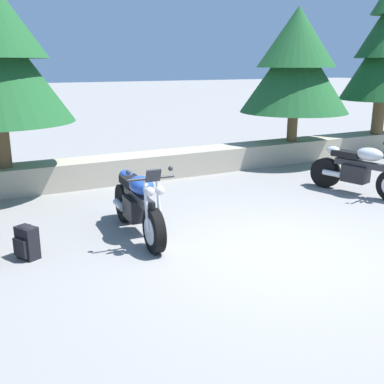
{
  "coord_description": "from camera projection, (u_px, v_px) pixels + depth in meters",
  "views": [
    {
      "loc": [
        -3.77,
        -4.69,
        2.52
      ],
      "look_at": [
        -0.73,
        1.2,
        0.65
      ],
      "focal_mm": 42.87,
      "sensor_mm": 36.0,
      "label": 1
    }
  ],
  "objects": [
    {
      "name": "pine_tree_mid_left",
      "position": [
        296.0,
        62.0,
        11.48
      ],
      "size": [
        2.75,
        2.75,
        3.33
      ],
      "color": "brown",
      "rests_on": "stone_wall"
    },
    {
      "name": "stone_wall",
      "position": [
        148.0,
        166.0,
        10.39
      ],
      "size": [
        36.0,
        0.8,
        0.55
      ],
      "primitive_type": "cube",
      "color": "#A89E89",
      "rests_on": "ground"
    },
    {
      "name": "motorcycle_silver_far_right",
      "position": [
        359.0,
        170.0,
        9.01
      ],
      "size": [
        0.88,
        2.03,
        1.18
      ],
      "color": "black",
      "rests_on": "ground"
    },
    {
      "name": "rider_backpack",
      "position": [
        27.0,
        241.0,
        6.08
      ],
      "size": [
        0.34,
        0.35,
        0.47
      ],
      "color": "black",
      "rests_on": "ground"
    },
    {
      "name": "motorcycle_blue_centre",
      "position": [
        138.0,
        205.0,
        6.82
      ],
      "size": [
        0.67,
        2.07,
        1.18
      ],
      "color": "black",
      "rests_on": "ground"
    },
    {
      "name": "ground_plane",
      "position": [
        278.0,
        251.0,
        6.36
      ],
      "size": [
        120.0,
        120.0,
        0.0
      ],
      "primitive_type": "plane",
      "color": "gray"
    }
  ]
}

